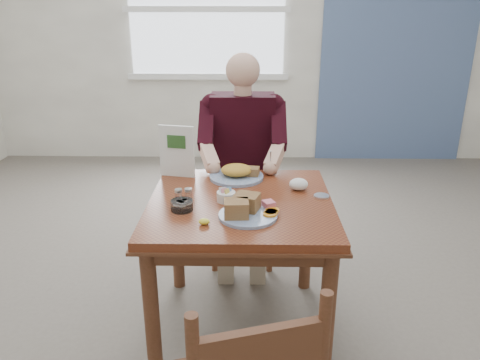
{
  "coord_description": "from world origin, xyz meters",
  "views": [
    {
      "loc": [
        0.03,
        -2.12,
        1.66
      ],
      "look_at": [
        -0.0,
        0.0,
        0.86
      ],
      "focal_mm": 35.0,
      "sensor_mm": 36.0,
      "label": 1
    }
  ],
  "objects_px": {
    "table": "(241,221)",
    "chair_far": "(243,191)",
    "near_plate": "(246,209)",
    "far_plate": "(238,173)",
    "diner": "(243,147)"
  },
  "relations": [
    {
      "from": "table",
      "to": "chair_far",
      "type": "height_order",
      "value": "chair_far"
    },
    {
      "from": "near_plate",
      "to": "far_plate",
      "type": "distance_m",
      "value": 0.49
    },
    {
      "from": "far_plate",
      "to": "table",
      "type": "bearing_deg",
      "value": -86.05
    },
    {
      "from": "near_plate",
      "to": "far_plate",
      "type": "xyz_separation_m",
      "value": [
        -0.05,
        0.49,
        -0.0
      ]
    },
    {
      "from": "diner",
      "to": "table",
      "type": "bearing_deg",
      "value": -90.0
    },
    {
      "from": "near_plate",
      "to": "chair_far",
      "type": "bearing_deg",
      "value": 91.57
    },
    {
      "from": "table",
      "to": "chair_far",
      "type": "distance_m",
      "value": 0.81
    },
    {
      "from": "far_plate",
      "to": "diner",
      "type": "bearing_deg",
      "value": 86.92
    },
    {
      "from": "diner",
      "to": "near_plate",
      "type": "height_order",
      "value": "diner"
    },
    {
      "from": "chair_far",
      "to": "near_plate",
      "type": "height_order",
      "value": "chair_far"
    },
    {
      "from": "table",
      "to": "chair_far",
      "type": "xyz_separation_m",
      "value": [
        0.0,
        0.8,
        -0.16
      ]
    },
    {
      "from": "diner",
      "to": "far_plate",
      "type": "bearing_deg",
      "value": -93.08
    },
    {
      "from": "table",
      "to": "near_plate",
      "type": "relative_size",
      "value": 3.09
    },
    {
      "from": "table",
      "to": "far_plate",
      "type": "bearing_deg",
      "value": 93.95
    },
    {
      "from": "table",
      "to": "diner",
      "type": "relative_size",
      "value": 0.66
    }
  ]
}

